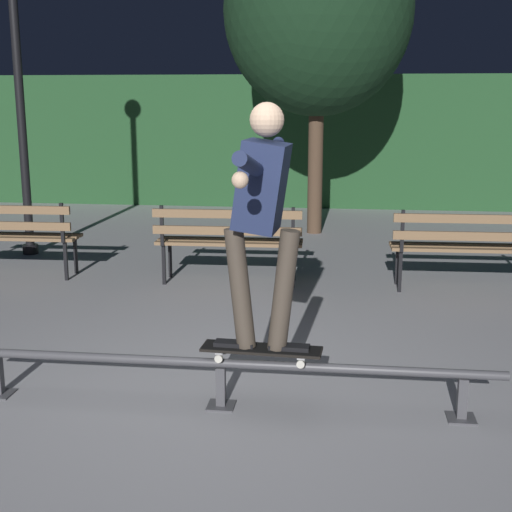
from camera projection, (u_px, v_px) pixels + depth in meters
ground_plane at (222, 403)px, 4.75m from camera, size 90.00×90.00×0.00m
hedge_backdrop at (304, 140)px, 13.46m from camera, size 24.00×1.20×2.41m
grind_rail at (221, 370)px, 4.64m from camera, size 3.65×0.18×0.34m
skateboard at (262, 350)px, 4.58m from camera, size 0.79×0.25×0.09m
skateboarder at (262, 207)px, 4.37m from camera, size 0.62×1.41×1.56m
park_bench_leftmost at (6, 231)px, 7.97m from camera, size 1.61×0.46×0.88m
park_bench_left_center at (228, 236)px, 7.67m from camera, size 1.61×0.46×0.88m
park_bench_right_center at (469, 242)px, 7.37m from camera, size 1.61×0.46×0.88m
tree_behind_benches at (318, 11)px, 10.05m from camera, size 2.70×2.70×4.70m
lamp_post_left at (17, 58)px, 8.76m from camera, size 0.32×0.32×3.90m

